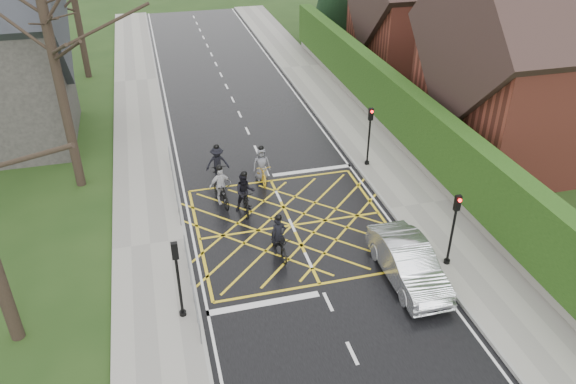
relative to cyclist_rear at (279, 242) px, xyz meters
name	(u,v)px	position (x,y,z in m)	size (l,w,h in m)	color
ground	(292,225)	(1.01, 1.79, -0.60)	(120.00, 120.00, 0.00)	black
road	(292,225)	(1.01, 1.79, -0.59)	(9.00, 80.00, 0.01)	black
sidewalk_right	(419,205)	(7.01, 1.79, -0.52)	(3.00, 80.00, 0.15)	gray
sidewalk_left	(150,245)	(-4.99, 1.79, -0.52)	(3.00, 80.00, 0.15)	gray
stone_wall	(400,140)	(8.76, 7.79, -0.25)	(0.50, 38.00, 0.70)	slate
hedge	(404,110)	(8.76, 7.79, 1.50)	(0.90, 38.00, 2.80)	#14340E
house_near	(554,63)	(15.76, 5.79, 4.13)	(11.80, 9.80, 11.30)	brown
house_far	(426,8)	(15.76, 19.79, 3.76)	(9.80, 8.80, 10.30)	brown
tree_near	(45,19)	(-7.99, 7.79, 7.32)	(9.24, 9.24, 11.44)	black
railing_south	(191,280)	(-3.64, -1.71, 0.19)	(0.05, 5.04, 1.03)	slate
railing_north	(174,179)	(-3.64, 5.79, 0.19)	(0.05, 6.04, 1.03)	slate
traffic_light_ne	(369,137)	(6.11, 5.99, 1.07)	(0.24, 0.31, 3.21)	black
traffic_light_se	(452,231)	(6.11, -2.41, 1.07)	(0.24, 0.31, 3.21)	black
traffic_light_sw	(179,281)	(-4.09, -2.70, 1.07)	(0.24, 0.31, 3.21)	black
cyclist_rear	(279,242)	(0.00, 0.00, 0.00)	(0.79, 1.93, 1.83)	black
cyclist_back	(245,196)	(-0.69, 3.50, 0.16)	(0.93, 2.02, 1.99)	black
cyclist_mid	(218,167)	(-1.45, 6.60, 0.10)	(1.14, 1.97, 1.90)	black
cyclist_front	(221,190)	(-1.64, 4.38, 0.12)	(1.11, 2.01, 1.95)	black
cyclist_lead	(262,168)	(0.61, 6.00, 0.05)	(0.85, 1.93, 1.86)	gold
car	(408,263)	(4.28, -2.72, 0.16)	(1.60, 4.60, 1.52)	#B9BCC1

